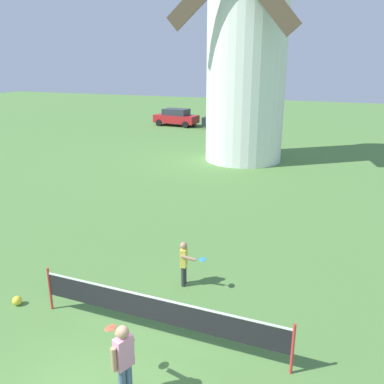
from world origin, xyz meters
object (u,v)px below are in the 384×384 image
at_px(tennis_net, 157,310).
at_px(player_near, 123,358).
at_px(stray_ball, 17,301).
at_px(parked_car_black, 227,120).
at_px(parked_car_red, 176,117).
at_px(player_far, 185,261).
at_px(windmill, 247,34).

bearing_deg(tennis_net, player_near, -83.02).
bearing_deg(player_near, stray_ball, 159.24).
bearing_deg(parked_car_black, player_near, -76.15).
distance_m(stray_ball, parked_car_red, 29.39).
bearing_deg(stray_ball, player_far, 34.77).
distance_m(player_near, player_far, 3.95).
xyz_separation_m(tennis_net, parked_car_red, (-12.06, 28.00, 0.12)).
xyz_separation_m(tennis_net, player_far, (-0.30, 2.22, 0.02)).
bearing_deg(tennis_net, player_far, 97.68).
height_order(tennis_net, player_far, player_far).
relative_size(player_near, parked_car_red, 0.36).
bearing_deg(tennis_net, parked_car_red, 113.30).
distance_m(windmill, player_far, 16.29).
relative_size(parked_car_red, parked_car_black, 0.98).
bearing_deg(stray_ball, parked_car_red, 106.40).
height_order(parked_car_red, parked_car_black, same).
relative_size(windmill, parked_car_black, 3.39).
distance_m(tennis_net, player_near, 1.71).
distance_m(player_far, parked_car_red, 28.34).
distance_m(windmill, player_near, 19.93).
xyz_separation_m(tennis_net, player_near, (0.21, -1.69, 0.16)).
relative_size(windmill, tennis_net, 2.47).
relative_size(stray_ball, parked_car_black, 0.06).
bearing_deg(parked_car_red, player_near, -67.55).
relative_size(player_near, parked_car_black, 0.35).
bearing_deg(windmill, player_near, -81.14).
xyz_separation_m(windmill, tennis_net, (2.70, -16.98, -6.48)).
xyz_separation_m(windmill, parked_car_black, (-4.39, 10.95, -6.35)).
relative_size(windmill, player_near, 9.56).
distance_m(tennis_net, stray_ball, 3.81).
height_order(tennis_net, parked_car_black, parked_car_black).
xyz_separation_m(parked_car_red, parked_car_black, (4.96, -0.07, 0.00)).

